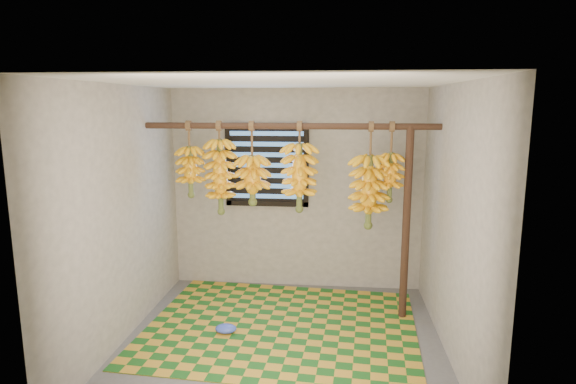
# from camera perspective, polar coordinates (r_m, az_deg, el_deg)

# --- Properties ---
(floor) EXTENTS (3.00, 3.00, 0.01)m
(floor) POSITION_cam_1_polar(r_m,az_deg,el_deg) (4.75, -0.72, -17.54)
(floor) COLOR #525252
(floor) RESTS_ON ground
(ceiling) EXTENTS (3.00, 3.00, 0.01)m
(ceiling) POSITION_cam_1_polar(r_m,az_deg,el_deg) (4.20, -0.79, 12.91)
(ceiling) COLOR silver
(ceiling) RESTS_ON wall_back
(wall_back) EXTENTS (3.00, 0.01, 2.40)m
(wall_back) POSITION_cam_1_polar(r_m,az_deg,el_deg) (5.78, 0.98, 0.25)
(wall_back) COLOR gray
(wall_back) RESTS_ON floor
(wall_left) EXTENTS (0.01, 3.00, 2.40)m
(wall_left) POSITION_cam_1_polar(r_m,az_deg,el_deg) (4.73, -19.19, -2.65)
(wall_left) COLOR gray
(wall_left) RESTS_ON floor
(wall_right) EXTENTS (0.01, 3.00, 2.40)m
(wall_right) POSITION_cam_1_polar(r_m,az_deg,el_deg) (4.41, 19.10, -3.58)
(wall_right) COLOR gray
(wall_right) RESTS_ON floor
(window) EXTENTS (1.00, 0.04, 1.00)m
(window) POSITION_cam_1_polar(r_m,az_deg,el_deg) (5.75, -2.52, 3.20)
(window) COLOR black
(window) RESTS_ON wall_back
(hanging_pole) EXTENTS (3.00, 0.06, 0.06)m
(hanging_pole) POSITION_cam_1_polar(r_m,az_deg,el_deg) (4.90, 0.18, 7.82)
(hanging_pole) COLOR #3E2518
(hanging_pole) RESTS_ON wall_left
(support_post) EXTENTS (0.08, 0.08, 2.00)m
(support_post) POSITION_cam_1_polar(r_m,az_deg,el_deg) (5.07, 13.83, -3.84)
(support_post) COLOR #3E2518
(support_post) RESTS_ON floor
(woven_mat) EXTENTS (2.80, 2.30, 0.01)m
(woven_mat) POSITION_cam_1_polar(r_m,az_deg,el_deg) (5.05, -0.81, -15.63)
(woven_mat) COLOR #185318
(woven_mat) RESTS_ON floor
(plastic_bag) EXTENTS (0.22, 0.17, 0.09)m
(plastic_bag) POSITION_cam_1_polar(r_m,az_deg,el_deg) (4.93, -7.38, -15.76)
(plastic_bag) COLOR blue
(plastic_bag) RESTS_ON woven_mat
(banana_bunch_a) EXTENTS (0.29, 0.29, 0.80)m
(banana_bunch_a) POSITION_cam_1_polar(r_m,az_deg,el_deg) (5.15, -11.49, 2.40)
(banana_bunch_a) COLOR brown
(banana_bunch_a) RESTS_ON hanging_pole
(banana_bunch_b) EXTENTS (0.32, 0.32, 0.97)m
(banana_bunch_b) POSITION_cam_1_polar(r_m,az_deg,el_deg) (5.07, -8.02, 1.81)
(banana_bunch_b) COLOR brown
(banana_bunch_b) RESTS_ON hanging_pole
(banana_bunch_c) EXTENTS (0.34, 0.34, 0.86)m
(banana_bunch_c) POSITION_cam_1_polar(r_m,az_deg,el_deg) (5.01, -4.24, 1.45)
(banana_bunch_c) COLOR brown
(banana_bunch_c) RESTS_ON hanging_pole
(banana_bunch_d) EXTENTS (0.35, 0.35, 0.93)m
(banana_bunch_d) POSITION_cam_1_polar(r_m,az_deg,el_deg) (4.94, 1.36, 1.74)
(banana_bunch_d) COLOR brown
(banana_bunch_d) RESTS_ON hanging_pole
(banana_bunch_e) EXTENTS (0.38, 0.38, 1.08)m
(banana_bunch_e) POSITION_cam_1_polar(r_m,az_deg,el_deg) (4.96, 9.59, 0.03)
(banana_bunch_e) COLOR brown
(banana_bunch_e) RESTS_ON hanging_pole
(banana_bunch_f) EXTENTS (0.26, 0.26, 0.81)m
(banana_bunch_f) POSITION_cam_1_polar(r_m,az_deg,el_deg) (4.95, 12.00, 1.75)
(banana_bunch_f) COLOR brown
(banana_bunch_f) RESTS_ON hanging_pole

